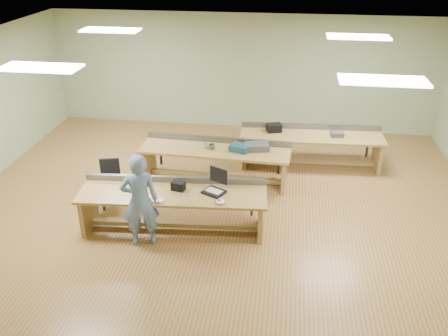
{
  "coord_description": "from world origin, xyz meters",
  "views": [
    {
      "loc": [
        1.21,
        -8.09,
        4.82
      ],
      "look_at": [
        0.16,
        -0.6,
        1.01
      ],
      "focal_mm": 38.0,
      "sensor_mm": 36.0,
      "label": 1
    }
  ],
  "objects_px": {
    "camera_bag": "(178,186)",
    "drinks_can": "(205,146)",
    "mug": "(212,147)",
    "laptop_base": "(214,192)",
    "parts_bin_grey": "(257,147)",
    "person": "(140,201)",
    "workbench_mid": "(215,156)",
    "workbench_back": "(311,142)",
    "parts_bin_teal": "(240,148)",
    "task_chair": "(111,186)",
    "workbench_front": "(173,201)"
  },
  "relations": [
    {
      "from": "workbench_back",
      "to": "task_chair",
      "type": "height_order",
      "value": "workbench_back"
    },
    {
      "from": "parts_bin_teal",
      "to": "parts_bin_grey",
      "type": "relative_size",
      "value": 0.77
    },
    {
      "from": "drinks_can",
      "to": "workbench_front",
      "type": "bearing_deg",
      "value": -97.44
    },
    {
      "from": "laptop_base",
      "to": "workbench_front",
      "type": "bearing_deg",
      "value": -148.41
    },
    {
      "from": "workbench_back",
      "to": "parts_bin_grey",
      "type": "height_order",
      "value": "parts_bin_grey"
    },
    {
      "from": "drinks_can",
      "to": "mug",
      "type": "bearing_deg",
      "value": -6.55
    },
    {
      "from": "laptop_base",
      "to": "workbench_back",
      "type": "bearing_deg",
      "value": 85.9
    },
    {
      "from": "camera_bag",
      "to": "laptop_base",
      "type": "bearing_deg",
      "value": 10.55
    },
    {
      "from": "parts_bin_teal",
      "to": "workbench_mid",
      "type": "bearing_deg",
      "value": 173.61
    },
    {
      "from": "parts_bin_teal",
      "to": "laptop_base",
      "type": "bearing_deg",
      "value": -97.91
    },
    {
      "from": "camera_bag",
      "to": "drinks_can",
      "type": "bearing_deg",
      "value": 97.29
    },
    {
      "from": "camera_bag",
      "to": "parts_bin_teal",
      "type": "distance_m",
      "value": 1.99
    },
    {
      "from": "mug",
      "to": "laptop_base",
      "type": "bearing_deg",
      "value": -79.5
    },
    {
      "from": "mug",
      "to": "parts_bin_grey",
      "type": "bearing_deg",
      "value": 6.2
    },
    {
      "from": "workbench_back",
      "to": "mug",
      "type": "height_order",
      "value": "workbench_back"
    },
    {
      "from": "camera_bag",
      "to": "drinks_can",
      "type": "height_order",
      "value": "camera_bag"
    },
    {
      "from": "laptop_base",
      "to": "parts_bin_grey",
      "type": "height_order",
      "value": "parts_bin_grey"
    },
    {
      "from": "camera_bag",
      "to": "task_chair",
      "type": "height_order",
      "value": "camera_bag"
    },
    {
      "from": "laptop_base",
      "to": "mug",
      "type": "bearing_deg",
      "value": 127.59
    },
    {
      "from": "mug",
      "to": "task_chair",
      "type": "bearing_deg",
      "value": -149.53
    },
    {
      "from": "laptop_base",
      "to": "camera_bag",
      "type": "height_order",
      "value": "camera_bag"
    },
    {
      "from": "person",
      "to": "mug",
      "type": "bearing_deg",
      "value": -127.12
    },
    {
      "from": "camera_bag",
      "to": "person",
      "type": "bearing_deg",
      "value": -117.58
    },
    {
      "from": "workbench_front",
      "to": "workbench_mid",
      "type": "bearing_deg",
      "value": 72.41
    },
    {
      "from": "camera_bag",
      "to": "parts_bin_teal",
      "type": "xyz_separation_m",
      "value": [
        0.88,
        1.78,
        -0.01
      ]
    },
    {
      "from": "task_chair",
      "to": "parts_bin_grey",
      "type": "distance_m",
      "value": 3.05
    },
    {
      "from": "person",
      "to": "workbench_front",
      "type": "bearing_deg",
      "value": -147.16
    },
    {
      "from": "person",
      "to": "parts_bin_grey",
      "type": "distance_m",
      "value": 3.04
    },
    {
      "from": "laptop_base",
      "to": "parts_bin_teal",
      "type": "bearing_deg",
      "value": 109.18
    },
    {
      "from": "workbench_front",
      "to": "camera_bag",
      "type": "height_order",
      "value": "camera_bag"
    },
    {
      "from": "laptop_base",
      "to": "mug",
      "type": "height_order",
      "value": "mug"
    },
    {
      "from": "person",
      "to": "camera_bag",
      "type": "height_order",
      "value": "person"
    },
    {
      "from": "task_chair",
      "to": "parts_bin_teal",
      "type": "xyz_separation_m",
      "value": [
        2.42,
        1.07,
        0.51
      ]
    },
    {
      "from": "parts_bin_grey",
      "to": "workbench_back",
      "type": "bearing_deg",
      "value": 40.25
    },
    {
      "from": "parts_bin_grey",
      "to": "mug",
      "type": "distance_m",
      "value": 0.94
    },
    {
      "from": "person",
      "to": "camera_bag",
      "type": "distance_m",
      "value": 0.79
    },
    {
      "from": "parts_bin_grey",
      "to": "mug",
      "type": "xyz_separation_m",
      "value": [
        -0.93,
        -0.1,
        -0.01
      ]
    },
    {
      "from": "parts_bin_grey",
      "to": "drinks_can",
      "type": "xyz_separation_m",
      "value": [
        -1.07,
        -0.09,
        -0.0
      ]
    },
    {
      "from": "workbench_back",
      "to": "task_chair",
      "type": "bearing_deg",
      "value": -154.0
    },
    {
      "from": "parts_bin_teal",
      "to": "task_chair",
      "type": "bearing_deg",
      "value": -156.14
    },
    {
      "from": "parts_bin_teal",
      "to": "mug",
      "type": "relative_size",
      "value": 2.77
    },
    {
      "from": "camera_bag",
      "to": "drinks_can",
      "type": "distance_m",
      "value": 1.81
    },
    {
      "from": "workbench_mid",
      "to": "task_chair",
      "type": "bearing_deg",
      "value": -146.84
    },
    {
      "from": "mug",
      "to": "workbench_back",
      "type": "bearing_deg",
      "value": 27.28
    },
    {
      "from": "person",
      "to": "drinks_can",
      "type": "height_order",
      "value": "person"
    },
    {
      "from": "workbench_mid",
      "to": "laptop_base",
      "type": "relative_size",
      "value": 8.79
    },
    {
      "from": "person",
      "to": "parts_bin_grey",
      "type": "xyz_separation_m",
      "value": [
        1.74,
        2.5,
        -0.02
      ]
    },
    {
      "from": "workbench_mid",
      "to": "drinks_can",
      "type": "relative_size",
      "value": 24.79
    },
    {
      "from": "laptop_base",
      "to": "camera_bag",
      "type": "bearing_deg",
      "value": -154.74
    },
    {
      "from": "person",
      "to": "laptop_base",
      "type": "distance_m",
      "value": 1.28
    }
  ]
}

